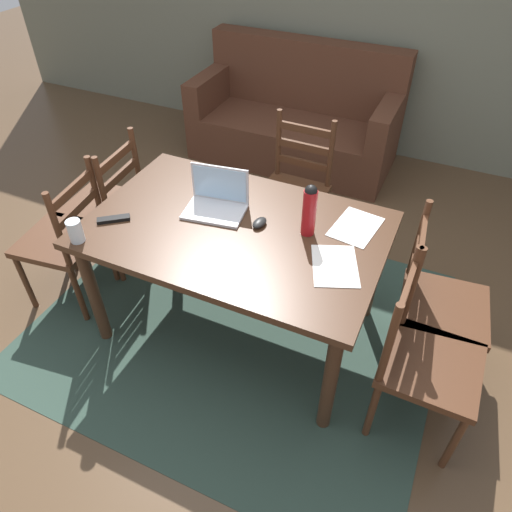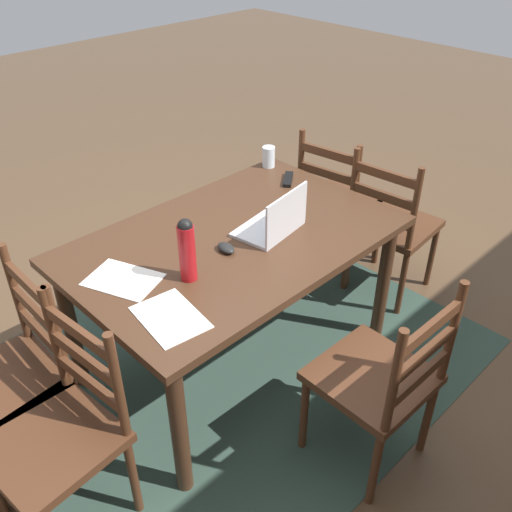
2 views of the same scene
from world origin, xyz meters
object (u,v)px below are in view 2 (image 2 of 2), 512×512
Objects in this scene: chair_left_far at (391,226)px; chair_right_far at (60,434)px; chair_far_head at (381,380)px; drinking_glass at (269,157)px; chair_left_near at (338,203)px; laptop at (276,222)px; dining_table at (235,253)px; chair_right_near at (12,377)px; tv_remote at (288,179)px; water_bottle at (187,249)px; computer_mouse at (226,248)px.

chair_left_far is 1.00× the size of chair_right_far.
chair_far_head is 1.51m from drinking_glass.
drinking_glass is (0.39, -0.23, 0.36)m from chair_left_near.
laptop is at bearing 18.81° from chair_left_near.
chair_right_near is at bearing -10.62° from dining_table.
chair_right_far reaches higher than tv_remote.
water_bottle is 1.68× the size of tv_remote.
chair_left_far is 7.91× the size of drinking_glass.
chair_far_head is at bearing 45.06° from chair_left_near.
chair_right_far is at bearing 10.46° from dining_table.
computer_mouse is 0.59× the size of tv_remote.
tv_remote is at bearing -151.49° from computer_mouse.
laptop is (-0.16, 0.11, 0.15)m from dining_table.
chair_far_head is at bearing 134.76° from chair_right_near.
dining_table is 1.10m from chair_right_far.
laptop is at bearing 46.97° from drinking_glass.
chair_left_far is 1.00× the size of chair_far_head.
computer_mouse is at bearing -169.79° from water_bottle.
water_bottle is at bearing 17.06° from dining_table.
computer_mouse is (0.11, -0.81, 0.32)m from chair_far_head.
chair_left_far is 1.22m from computer_mouse.
water_bottle reaches higher than tv_remote.
chair_left_near is at bearing -160.56° from computer_mouse.
chair_left_near is 9.50× the size of computer_mouse.
dining_table is at bearing 32.69° from drinking_glass.
chair_right_near and chair_left_near have the same top height.
chair_right_far is at bearing -0.19° from chair_left_far.
drinking_glass is at bearing -147.31° from dining_table.
water_bottle reaches higher than chair_left_far.
chair_left_far is at bearing 169.27° from chair_right_near.
laptop is (-1.23, -0.08, 0.36)m from chair_right_far.
computer_mouse is (1.17, 0.26, 0.32)m from chair_left_near.
chair_left_near is (-0.00, -0.40, 0.00)m from chair_left_far.
chair_far_head and chair_left_near have the same top height.
chair_left_far reaches higher than tv_remote.
computer_mouse is (-0.95, 0.26, 0.32)m from chair_right_near.
chair_right_near is (1.06, -0.20, -0.21)m from dining_table.
drinking_glass is (-0.67, -1.30, 0.36)m from chair_far_head.
chair_left_near is at bearing -161.19° from laptop.
water_bottle reaches higher than laptop.
chair_right_far is at bearing 10.42° from chair_left_near.
laptop is 0.28m from computer_mouse.
chair_right_near is at bearing -45.24° from chair_far_head.
tv_remote is (-0.97, -0.33, -0.14)m from water_bottle.
laptop reaches higher than dining_table.
drinking_glass is at bearing 126.51° from tv_remote.
dining_table is 1.10m from chair_left_far.
chair_far_head is 1.29m from tv_remote.
chair_left_near is 0.55m from tv_remote.
laptop is (0.90, -0.09, 0.36)m from chair_left_far.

